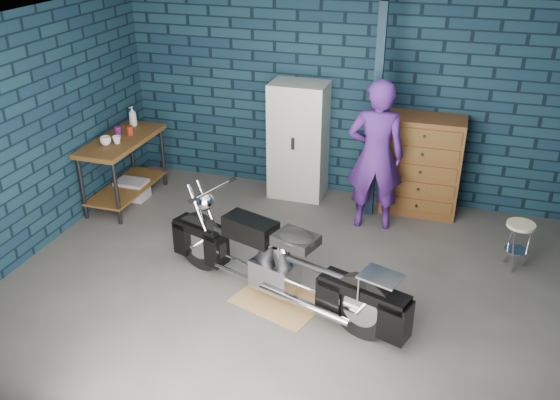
# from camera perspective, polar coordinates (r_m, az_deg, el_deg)

# --- Properties ---
(ground) EXTENTS (6.00, 6.00, 0.00)m
(ground) POSITION_cam_1_polar(r_m,az_deg,el_deg) (6.40, 0.59, -8.33)
(ground) COLOR #504D4B
(ground) RESTS_ON ground
(room_walls) EXTENTS (6.02, 5.01, 2.71)m
(room_walls) POSITION_cam_1_polar(r_m,az_deg,el_deg) (6.04, 2.22, 9.64)
(room_walls) COLOR #0F2333
(room_walls) RESTS_ON ground
(support_post) EXTENTS (0.10, 0.10, 2.70)m
(support_post) POSITION_cam_1_polar(r_m,az_deg,el_deg) (7.41, 9.20, 8.05)
(support_post) COLOR #102334
(support_post) RESTS_ON ground
(workbench) EXTENTS (0.60, 1.40, 0.91)m
(workbench) POSITION_cam_1_polar(r_m,az_deg,el_deg) (8.26, -14.71, 2.80)
(workbench) COLOR brown
(workbench) RESTS_ON ground
(drip_mat) EXTENTS (1.03, 0.89, 0.01)m
(drip_mat) POSITION_cam_1_polar(r_m,az_deg,el_deg) (6.19, -0.03, -9.60)
(drip_mat) COLOR olive
(drip_mat) RESTS_ON ground
(motorcycle) EXTENTS (2.47, 1.36, 1.05)m
(motorcycle) POSITION_cam_1_polar(r_m,az_deg,el_deg) (5.90, -0.03, -5.52)
(motorcycle) COLOR black
(motorcycle) RESTS_ON ground
(person) EXTENTS (0.76, 0.56, 1.89)m
(person) POSITION_cam_1_polar(r_m,az_deg,el_deg) (7.25, 9.19, 4.21)
(person) COLOR #471F76
(person) RESTS_ON ground
(storage_bin) EXTENTS (0.41, 0.29, 0.26)m
(storage_bin) POSITION_cam_1_polar(r_m,az_deg,el_deg) (8.45, -14.02, 1.00)
(storage_bin) COLOR gray
(storage_bin) RESTS_ON ground
(locker) EXTENTS (0.75, 0.53, 1.60)m
(locker) POSITION_cam_1_polar(r_m,az_deg,el_deg) (8.06, 1.77, 5.73)
(locker) COLOR beige
(locker) RESTS_ON ground
(tool_chest) EXTENTS (0.97, 0.54, 1.29)m
(tool_chest) POSITION_cam_1_polar(r_m,az_deg,el_deg) (7.87, 13.51, 3.25)
(tool_chest) COLOR brown
(tool_chest) RESTS_ON ground
(shop_stool) EXTENTS (0.35, 0.35, 0.56)m
(shop_stool) POSITION_cam_1_polar(r_m,az_deg,el_deg) (7.07, 21.83, -4.10)
(shop_stool) COLOR #C4B994
(shop_stool) RESTS_ON ground
(cup_a) EXTENTS (0.14, 0.14, 0.11)m
(cup_a) POSITION_cam_1_polar(r_m,az_deg,el_deg) (7.90, -16.44, 5.48)
(cup_a) COLOR #C4B994
(cup_a) RESTS_ON workbench
(cup_b) EXTENTS (0.13, 0.13, 0.10)m
(cup_b) POSITION_cam_1_polar(r_m,az_deg,el_deg) (7.91, -15.44, 5.61)
(cup_b) COLOR #C4B994
(cup_b) RESTS_ON workbench
(mug_purple) EXTENTS (0.11, 0.11, 0.12)m
(mug_purple) POSITION_cam_1_polar(r_m,az_deg,el_deg) (8.20, -15.35, 6.43)
(mug_purple) COLOR #5A1863
(mug_purple) RESTS_ON workbench
(mug_red) EXTENTS (0.09, 0.09, 0.12)m
(mug_red) POSITION_cam_1_polar(r_m,az_deg,el_deg) (8.18, -14.23, 6.50)
(mug_red) COLOR maroon
(mug_red) RESTS_ON workbench
(bottle) EXTENTS (0.13, 0.13, 0.28)m
(bottle) POSITION_cam_1_polar(r_m,az_deg,el_deg) (8.48, -14.00, 7.83)
(bottle) COLOR gray
(bottle) RESTS_ON workbench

